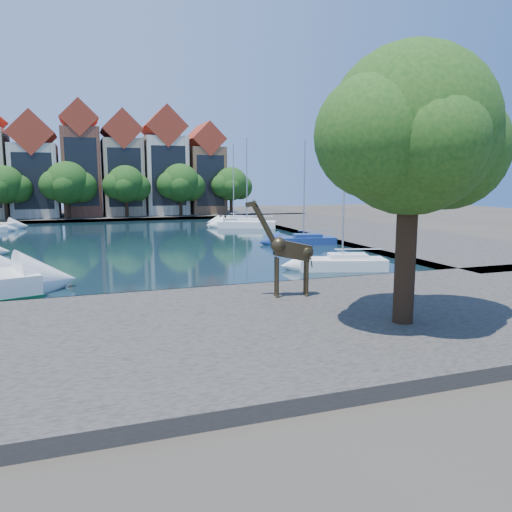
{
  "coord_description": "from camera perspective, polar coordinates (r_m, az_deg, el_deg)",
  "views": [
    {
      "loc": [
        -4.28,
        -25.12,
        6.13
      ],
      "look_at": [
        3.79,
        -2.0,
        2.3
      ],
      "focal_mm": 35.0,
      "sensor_mm": 36.0,
      "label": 1
    }
  ],
  "objects": [
    {
      "name": "ground",
      "position": [
        26.21,
        -9.35,
        -4.77
      ],
      "size": [
        160.0,
        160.0,
        0.0
      ],
      "primitive_type": "plane",
      "color": "#38332B",
      "rests_on": "ground"
    },
    {
      "name": "far_tree_east",
      "position": [
        76.97,
        -8.57,
        8.12
      ],
      "size": [
        7.54,
        5.8,
        7.84
      ],
      "color": "#332114",
      "rests_on": "far_quay"
    },
    {
      "name": "townhouse_east_inner",
      "position": [
        81.37,
        -15.05,
        9.71
      ],
      "size": [
        5.94,
        9.18,
        15.79
      ],
      "color": "tan",
      "rests_on": "far_quay"
    },
    {
      "name": "townhouse_west_inner",
      "position": [
        81.35,
        -23.95,
        8.98
      ],
      "size": [
        6.43,
        9.18,
        15.15
      ],
      "color": "beige",
      "rests_on": "far_quay"
    },
    {
      "name": "sailboat_right_b",
      "position": [
        46.38,
        5.46,
        1.99
      ],
      "size": [
        6.09,
        3.18,
        9.48
      ],
      "color": "navy",
      "rests_on": "water_basin"
    },
    {
      "name": "far_tree_west",
      "position": [
        76.23,
        -26.73,
        7.15
      ],
      "size": [
        6.76,
        5.2,
        7.36
      ],
      "color": "#332114",
      "rests_on": "far_quay"
    },
    {
      "name": "far_quay",
      "position": [
        81.44,
        -16.24,
        4.38
      ],
      "size": [
        60.0,
        16.0,
        0.5
      ],
      "primitive_type": "cube",
      "color": "#47423D",
      "rests_on": "ground"
    },
    {
      "name": "townhouse_east_end",
      "position": [
        83.37,
        -5.97,
        9.5
      ],
      "size": [
        5.44,
        9.18,
        14.43
      ],
      "color": "brown",
      "rests_on": "far_quay"
    },
    {
      "name": "sailboat_right_c",
      "position": [
        61.94,
        -1.04,
        3.83
      ],
      "size": [
        7.47,
        4.92,
        10.91
      ],
      "color": "white",
      "rests_on": "water_basin"
    },
    {
      "name": "water_basin",
      "position": [
        49.68,
        -14.17,
        1.57
      ],
      "size": [
        38.0,
        50.0,
        0.08
      ],
      "primitive_type": "cube",
      "color": "black",
      "rests_on": "ground"
    },
    {
      "name": "far_tree_mid_east",
      "position": [
        75.89,
        -14.57,
        7.84
      ],
      "size": [
        7.02,
        5.4,
        7.52
      ],
      "color": "#332114",
      "rests_on": "far_quay"
    },
    {
      "name": "townhouse_center",
      "position": [
        81.14,
        -19.35,
        9.96
      ],
      "size": [
        5.44,
        9.18,
        16.93
      ],
      "color": "brown",
      "rests_on": "far_quay"
    },
    {
      "name": "far_tree_mid_west",
      "position": [
        75.63,
        -20.67,
        7.68
      ],
      "size": [
        7.8,
        6.0,
        8.0
      ],
      "color": "#332114",
      "rests_on": "far_quay"
    },
    {
      "name": "plane_tree",
      "position": [
        20.09,
        17.59,
        12.88
      ],
      "size": [
        8.32,
        6.4,
        10.62
      ],
      "color": "#332114",
      "rests_on": "near_quay"
    },
    {
      "name": "sailboat_right_a",
      "position": [
        33.81,
        9.82,
        -0.57
      ],
      "size": [
        6.1,
        3.66,
        9.57
      ],
      "color": "white",
      "rests_on": "water_basin"
    },
    {
      "name": "right_quay",
      "position": [
        57.49,
        11.5,
        2.83
      ],
      "size": [
        14.0,
        52.0,
        0.5
      ],
      "primitive_type": "cube",
      "color": "#47423D",
      "rests_on": "ground"
    },
    {
      "name": "near_quay",
      "position": [
        19.52,
        -5.75,
        -8.69
      ],
      "size": [
        50.0,
        14.0,
        0.5
      ],
      "primitive_type": "cube",
      "color": "#47423D",
      "rests_on": "ground"
    },
    {
      "name": "giraffe_statue",
      "position": [
        23.76,
        3.62,
        0.71
      ],
      "size": [
        3.22,
        0.84,
        4.6
      ],
      "color": "#322919",
      "rests_on": "near_quay"
    },
    {
      "name": "sailboat_right_d",
      "position": [
        67.35,
        -2.56,
        4.24
      ],
      "size": [
        5.35,
        2.13,
        10.58
      ],
      "color": "silver",
      "rests_on": "water_basin"
    },
    {
      "name": "far_tree_far_east",
      "position": [
        78.86,
        -2.8,
        8.1
      ],
      "size": [
        6.76,
        5.2,
        7.36
      ],
      "color": "#332114",
      "rests_on": "far_quay"
    },
    {
      "name": "townhouse_east_mid",
      "position": [
        82.13,
        -10.46,
        10.11
      ],
      "size": [
        6.43,
        9.18,
        16.65
      ],
      "color": "beige",
      "rests_on": "far_quay"
    }
  ]
}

